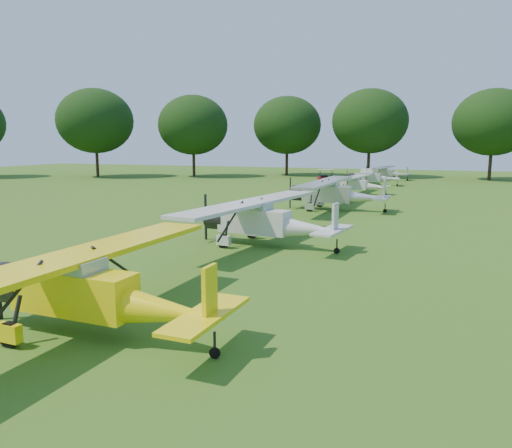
{
  "coord_description": "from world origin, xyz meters",
  "views": [
    {
      "loc": [
        8.59,
        -18.84,
        5.09
      ],
      "look_at": [
        0.63,
        2.21,
        1.4
      ],
      "focal_mm": 35.0,
      "sensor_mm": 36.0,
      "label": 1
    }
  ],
  "objects_px": {
    "aircraft_4": "(334,192)",
    "golf_cart": "(325,178)",
    "aircraft_5": "(357,183)",
    "aircraft_2": "(90,287)",
    "aircraft_7": "(386,172)",
    "aircraft_6": "(371,176)",
    "aircraft_3": "(264,218)"
  },
  "relations": [
    {
      "from": "aircraft_6",
      "to": "golf_cart",
      "type": "height_order",
      "value": "aircraft_6"
    },
    {
      "from": "aircraft_3",
      "to": "aircraft_7",
      "type": "relative_size",
      "value": 1.28
    },
    {
      "from": "aircraft_5",
      "to": "golf_cart",
      "type": "distance_m",
      "value": 13.9
    },
    {
      "from": "aircraft_5",
      "to": "aircraft_7",
      "type": "xyz_separation_m",
      "value": [
        0.5,
        20.77,
        0.02
      ]
    },
    {
      "from": "aircraft_5",
      "to": "golf_cart",
      "type": "xyz_separation_m",
      "value": [
        -6.06,
        12.5,
        -0.5
      ]
    },
    {
      "from": "aircraft_5",
      "to": "aircraft_7",
      "type": "height_order",
      "value": "aircraft_7"
    },
    {
      "from": "aircraft_3",
      "to": "aircraft_5",
      "type": "height_order",
      "value": "aircraft_3"
    },
    {
      "from": "aircraft_4",
      "to": "aircraft_2",
      "type": "bearing_deg",
      "value": -90.35
    },
    {
      "from": "aircraft_4",
      "to": "aircraft_6",
      "type": "relative_size",
      "value": 1.23
    },
    {
      "from": "aircraft_3",
      "to": "aircraft_2",
      "type": "bearing_deg",
      "value": -83.57
    },
    {
      "from": "aircraft_7",
      "to": "golf_cart",
      "type": "height_order",
      "value": "aircraft_7"
    },
    {
      "from": "aircraft_6",
      "to": "aircraft_7",
      "type": "bearing_deg",
      "value": 78.22
    },
    {
      "from": "aircraft_2",
      "to": "golf_cart",
      "type": "xyz_separation_m",
      "value": [
        -5.67,
        52.26,
        -0.78
      ]
    },
    {
      "from": "aircraft_4",
      "to": "aircraft_6",
      "type": "bearing_deg",
      "value": 92.49
    },
    {
      "from": "aircraft_6",
      "to": "aircraft_3",
      "type": "bearing_deg",
      "value": -98.37
    },
    {
      "from": "aircraft_4",
      "to": "golf_cart",
      "type": "bearing_deg",
      "value": 105.61
    },
    {
      "from": "aircraft_6",
      "to": "aircraft_7",
      "type": "distance_m",
      "value": 10.17
    },
    {
      "from": "aircraft_5",
      "to": "aircraft_6",
      "type": "relative_size",
      "value": 0.95
    },
    {
      "from": "aircraft_2",
      "to": "aircraft_5",
      "type": "xyz_separation_m",
      "value": [
        0.4,
        39.76,
        -0.28
      ]
    },
    {
      "from": "aircraft_5",
      "to": "aircraft_3",
      "type": "bearing_deg",
      "value": -83.08
    },
    {
      "from": "aircraft_6",
      "to": "golf_cart",
      "type": "relative_size",
      "value": 4.27
    },
    {
      "from": "aircraft_5",
      "to": "aircraft_4",
      "type": "bearing_deg",
      "value": -81.17
    },
    {
      "from": "aircraft_5",
      "to": "aircraft_6",
      "type": "bearing_deg",
      "value": 97.69
    },
    {
      "from": "aircraft_2",
      "to": "aircraft_6",
      "type": "xyz_separation_m",
      "value": [
        0.29,
        50.38,
        -0.22
      ]
    },
    {
      "from": "aircraft_5",
      "to": "golf_cart",
      "type": "relative_size",
      "value": 4.05
    },
    {
      "from": "aircraft_5",
      "to": "aircraft_7",
      "type": "distance_m",
      "value": 20.78
    },
    {
      "from": "aircraft_4",
      "to": "aircraft_7",
      "type": "relative_size",
      "value": 1.27
    },
    {
      "from": "aircraft_3",
      "to": "aircraft_6",
      "type": "relative_size",
      "value": 1.24
    },
    {
      "from": "aircraft_2",
      "to": "aircraft_6",
      "type": "bearing_deg",
      "value": 91.4
    },
    {
      "from": "aircraft_2",
      "to": "aircraft_6",
      "type": "distance_m",
      "value": 50.38
    },
    {
      "from": "aircraft_5",
      "to": "golf_cart",
      "type": "height_order",
      "value": "aircraft_5"
    },
    {
      "from": "aircraft_4",
      "to": "aircraft_6",
      "type": "height_order",
      "value": "aircraft_4"
    }
  ]
}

